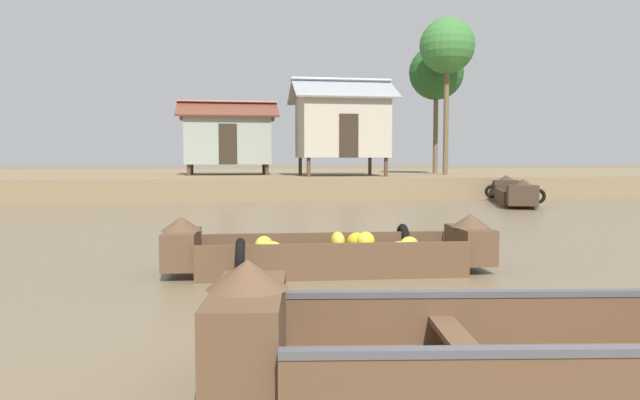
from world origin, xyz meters
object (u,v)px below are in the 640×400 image
(viewer_boat, at_px, (594,349))
(palm_tree_mid, at_px, (447,47))
(banana_boat, at_px, (331,252))
(palm_tree_far, at_px, (436,73))
(stilt_house_left, at_px, (228,138))
(stilt_house_mid_left, at_px, (341,126))
(fishing_skiff_distant, at_px, (513,194))

(viewer_boat, distance_m, palm_tree_mid, 24.55)
(banana_boat, bearing_deg, palm_tree_mid, 64.37)
(viewer_boat, height_order, palm_tree_far, palm_tree_far)
(stilt_house_left, bearing_deg, palm_tree_mid, -8.82)
(palm_tree_far, bearing_deg, palm_tree_mid, -99.90)
(palm_tree_mid, height_order, palm_tree_far, palm_tree_mid)
(stilt_house_mid_left, relative_size, palm_tree_far, 0.68)
(fishing_skiff_distant, height_order, stilt_house_left, stilt_house_left)
(stilt_house_left, distance_m, stilt_house_mid_left, 5.44)
(palm_tree_mid, distance_m, palm_tree_far, 2.77)
(banana_boat, relative_size, stilt_house_left, 1.04)
(banana_boat, distance_m, viewer_boat, 4.68)
(banana_boat, xyz_separation_m, palm_tree_far, (9.05, 20.51, 5.65))
(stilt_house_left, bearing_deg, stilt_house_mid_left, -24.70)
(banana_boat, xyz_separation_m, viewer_boat, (1.06, -4.55, 0.01))
(banana_boat, relative_size, stilt_house_mid_left, 1.08)
(stilt_house_mid_left, height_order, palm_tree_far, palm_tree_far)
(palm_tree_mid, bearing_deg, stilt_house_mid_left, -172.03)
(banana_boat, bearing_deg, fishing_skiff_distant, 52.83)
(stilt_house_left, relative_size, palm_tree_mid, 0.63)
(stilt_house_left, bearing_deg, viewer_boat, -84.12)
(viewer_boat, distance_m, fishing_skiff_distant, 17.71)
(viewer_boat, height_order, palm_tree_mid, palm_tree_mid)
(fishing_skiff_distant, relative_size, stilt_house_mid_left, 1.17)
(banana_boat, bearing_deg, stilt_house_mid_left, 78.47)
(viewer_boat, relative_size, stilt_house_mid_left, 1.24)
(fishing_skiff_distant, xyz_separation_m, stilt_house_left, (-10.09, 8.02, 2.23))
(fishing_skiff_distant, distance_m, palm_tree_mid, 9.09)
(stilt_house_left, bearing_deg, palm_tree_far, 5.78)
(palm_tree_far, bearing_deg, stilt_house_mid_left, -149.04)
(viewer_boat, relative_size, palm_tree_mid, 0.76)
(stilt_house_left, xyz_separation_m, stilt_house_mid_left, (4.92, -2.26, 0.49))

